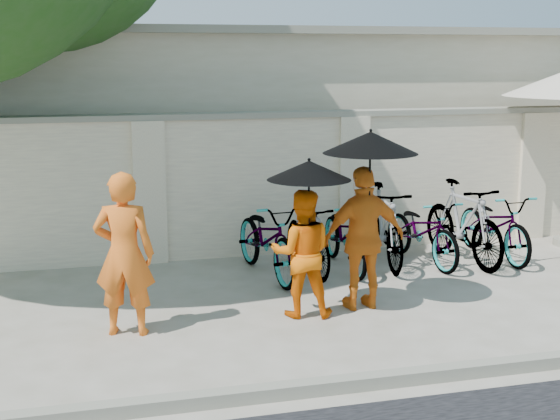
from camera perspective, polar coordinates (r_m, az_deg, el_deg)
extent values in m
plane|color=#ABA395|center=(8.46, -0.42, -8.62)|extent=(80.00, 80.00, 0.00)
cube|color=gray|center=(6.93, 3.19, -12.76)|extent=(40.00, 0.16, 0.12)
cube|color=#F4E4BF|center=(11.47, 0.41, 1.83)|extent=(20.00, 0.30, 2.00)
cube|color=beige|center=(15.29, 0.27, 6.46)|extent=(14.00, 6.00, 3.20)
imported|color=orange|center=(8.21, -11.33, -3.17)|extent=(0.71, 0.56, 1.73)
imported|color=orange|center=(8.66, 1.62, -3.18)|extent=(0.81, 0.70, 1.44)
cylinder|color=black|center=(8.49, 2.12, 0.10)|extent=(0.02, 0.02, 0.85)
cone|color=black|center=(8.42, 2.14, 2.93)|extent=(0.92, 0.92, 0.21)
imported|color=orange|center=(8.94, 6.17, -2.07)|extent=(0.99, 0.44, 1.66)
cylinder|color=black|center=(8.75, 6.56, 1.69)|extent=(0.02, 0.02, 0.99)
cone|color=black|center=(8.68, 6.63, 4.93)|extent=(1.06, 1.06, 0.24)
imported|color=gray|center=(10.24, -0.93, -2.09)|extent=(0.93, 2.03, 1.03)
imported|color=gray|center=(10.44, 2.03, -2.02)|extent=(0.56, 1.63, 0.97)
imported|color=gray|center=(10.67, 4.83, -1.82)|extent=(0.68, 1.81, 0.94)
imported|color=gray|center=(10.88, 7.59, -1.15)|extent=(0.75, 1.92, 1.12)
imported|color=gray|center=(11.08, 10.38, -1.51)|extent=(0.86, 1.84, 0.93)
imported|color=gray|center=(11.21, 13.26, -0.91)|extent=(0.72, 1.96, 1.15)
imported|color=gray|center=(11.59, 15.45, -1.08)|extent=(0.70, 1.86, 0.97)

